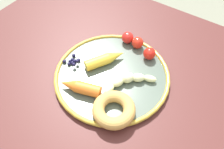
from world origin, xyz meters
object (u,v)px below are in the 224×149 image
object	(u,v)px
donut	(114,110)
plate	(112,75)
carrot_orange	(80,87)
tomato_near	(138,43)
carrot_yellow	(105,59)
blueberry_pile	(73,61)
tomato_far	(128,38)
tomato_mid	(149,54)
dining_table	(131,96)
banana	(128,80)

from	to	relation	value
donut	plate	bearing A→B (deg)	126.20
carrot_orange	tomato_near	bearing A→B (deg)	79.65
carrot_yellow	blueberry_pile	size ratio (longest dim) A/B	2.51
plate	tomato_far	xyz separation A→B (m)	(-0.03, 0.14, 0.02)
blueberry_pile	tomato_far	xyz separation A→B (m)	(0.09, 0.17, 0.01)
donut	tomato_mid	world-z (taller)	tomato_mid
dining_table	tomato_far	distance (m)	0.19
banana	tomato_mid	distance (m)	0.12
plate	tomato_near	world-z (taller)	tomato_near
tomato_near	plate	bearing A→B (deg)	-91.44
banana	tomato_far	size ratio (longest dim) A/B	3.35
tomato_mid	tomato_near	bearing A→B (deg)	158.48
plate	carrot_orange	xyz separation A→B (m)	(-0.04, -0.10, 0.02)
blueberry_pile	dining_table	bearing A→B (deg)	16.10
blueberry_pile	carrot_yellow	bearing A→B (deg)	33.53
donut	tomato_near	bearing A→B (deg)	106.33
tomato_mid	plate	bearing A→B (deg)	-115.91
carrot_yellow	blueberry_pile	xyz separation A→B (m)	(-0.08, -0.05, -0.01)
blueberry_pile	tomato_mid	size ratio (longest dim) A/B	1.30
carrot_orange	tomato_mid	world-z (taller)	tomato_mid
dining_table	donut	world-z (taller)	donut
carrot_yellow	dining_table	bearing A→B (deg)	-1.09
banana	tomato_mid	world-z (taller)	tomato_mid
donut	tomato_mid	bearing A→B (deg)	94.31
dining_table	plate	size ratio (longest dim) A/B	3.52
donut	blueberry_pile	bearing A→B (deg)	159.95
blueberry_pile	banana	bearing A→B (deg)	9.50
plate	banana	size ratio (longest dim) A/B	2.62
blueberry_pile	tomato_far	size ratio (longest dim) A/B	1.29
plate	tomato_far	world-z (taller)	tomato_far
tomato_mid	tomato_far	distance (m)	0.10
carrot_yellow	donut	distance (m)	0.17
plate	donut	distance (m)	0.13
carrot_orange	carrot_yellow	size ratio (longest dim) A/B	0.96
donut	tomato_near	size ratio (longest dim) A/B	2.97
carrot_orange	tomato_far	xyz separation A→B (m)	(0.00, 0.24, 0.00)
tomato_far	carrot_orange	bearing A→B (deg)	-91.13
carrot_yellow	tomato_mid	world-z (taller)	tomato_mid
plate	carrot_yellow	size ratio (longest dim) A/B	2.72
carrot_orange	tomato_near	xyz separation A→B (m)	(0.04, 0.23, 0.00)
donut	tomato_far	bearing A→B (deg)	114.16
dining_table	tomato_near	xyz separation A→B (m)	(-0.05, 0.12, 0.12)
tomato_near	carrot_orange	bearing A→B (deg)	-100.35
plate	tomato_far	size ratio (longest dim) A/B	8.78
carrot_yellow	tomato_near	size ratio (longest dim) A/B	3.33
carrot_orange	carrot_yellow	world-z (taller)	carrot_orange
carrot_orange	plate	bearing A→B (deg)	67.60
carrot_yellow	tomato_near	world-z (taller)	tomato_near
carrot_yellow	plate	bearing A→B (deg)	-31.33
plate	blueberry_pile	world-z (taller)	blueberry_pile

